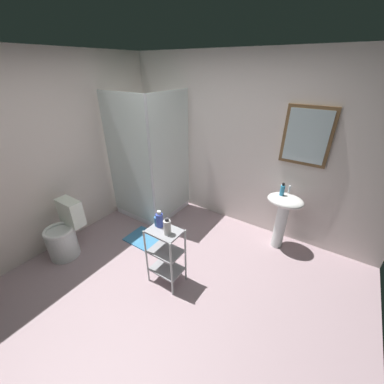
% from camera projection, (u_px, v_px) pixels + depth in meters
% --- Properties ---
extents(ground_plane, '(4.20, 4.20, 0.02)m').
position_uv_depth(ground_plane, '(163.00, 291.00, 2.75)').
color(ground_plane, '#A48991').
extents(wall_back, '(4.20, 0.14, 2.50)m').
position_uv_depth(wall_back, '(239.00, 145.00, 3.50)').
color(wall_back, silver).
rests_on(wall_back, ground_plane).
extents(wall_left, '(0.10, 4.20, 2.50)m').
position_uv_depth(wall_left, '(46.00, 157.00, 3.06)').
color(wall_left, silver).
rests_on(wall_left, ground_plane).
extents(shower_stall, '(0.92, 0.92, 2.00)m').
position_uv_depth(shower_stall, '(153.00, 189.00, 3.99)').
color(shower_stall, white).
rests_on(shower_stall, ground_plane).
extents(pedestal_sink, '(0.46, 0.37, 0.81)m').
position_uv_depth(pedestal_sink, '(283.00, 211.00, 3.16)').
color(pedestal_sink, white).
rests_on(pedestal_sink, ground_plane).
extents(sink_faucet, '(0.03, 0.03, 0.10)m').
position_uv_depth(sink_faucet, '(289.00, 189.00, 3.12)').
color(sink_faucet, silver).
rests_on(sink_faucet, pedestal_sink).
extents(toilet, '(0.37, 0.49, 0.76)m').
position_uv_depth(toilet, '(64.00, 234.00, 3.15)').
color(toilet, white).
rests_on(toilet, ground_plane).
extents(storage_cart, '(0.38, 0.28, 0.74)m').
position_uv_depth(storage_cart, '(166.00, 252.00, 2.68)').
color(storage_cart, silver).
rests_on(storage_cart, ground_plane).
extents(hand_soap_bottle, '(0.06, 0.06, 0.17)m').
position_uv_depth(hand_soap_bottle, '(282.00, 190.00, 3.04)').
color(hand_soap_bottle, '#389ED1').
rests_on(hand_soap_bottle, pedestal_sink).
extents(shampoo_bottle_blue, '(0.08, 0.08, 0.19)m').
position_uv_depth(shampoo_bottle_blue, '(159.00, 220.00, 2.56)').
color(shampoo_bottle_blue, '#374AAE').
rests_on(shampoo_bottle_blue, storage_cart).
extents(lotion_bottle_white, '(0.08, 0.08, 0.20)m').
position_uv_depth(lotion_bottle_white, '(167.00, 227.00, 2.45)').
color(lotion_bottle_white, white).
rests_on(lotion_bottle_white, storage_cart).
extents(rinse_cup, '(0.07, 0.07, 0.11)m').
position_uv_depth(rinse_cup, '(158.00, 221.00, 2.59)').
color(rinse_cup, '#3870B2').
rests_on(rinse_cup, storage_cart).
extents(bath_mat, '(0.60, 0.40, 0.02)m').
position_uv_depth(bath_mat, '(146.00, 240.00, 3.53)').
color(bath_mat, teal).
rests_on(bath_mat, ground_plane).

